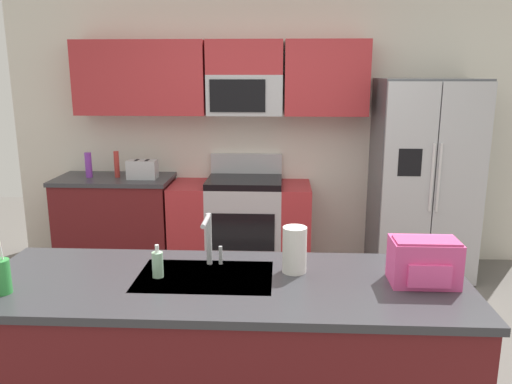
# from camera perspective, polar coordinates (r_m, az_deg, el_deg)

# --- Properties ---
(ground_plane) EXTENTS (9.00, 9.00, 0.00)m
(ground_plane) POSITION_cam_1_polar(r_m,az_deg,el_deg) (3.57, 0.19, -18.96)
(ground_plane) COLOR #66605B
(ground_plane) RESTS_ON ground
(kitchen_wall_unit) EXTENTS (5.20, 0.43, 2.60)m
(kitchen_wall_unit) POSITION_cam_1_polar(r_m,az_deg,el_deg) (5.13, -0.29, 8.45)
(kitchen_wall_unit) COLOR silver
(kitchen_wall_unit) RESTS_ON ground
(back_counter) EXTENTS (1.13, 0.63, 0.90)m
(back_counter) POSITION_cam_1_polar(r_m,az_deg,el_deg) (5.29, -15.34, -3.14)
(back_counter) COLOR maroon
(back_counter) RESTS_ON ground
(range_oven) EXTENTS (1.36, 0.61, 1.10)m
(range_oven) POSITION_cam_1_polar(r_m,az_deg,el_deg) (5.05, -1.70, -3.54)
(range_oven) COLOR #B7BABF
(range_oven) RESTS_ON ground
(refrigerator) EXTENTS (0.90, 0.76, 1.85)m
(refrigerator) POSITION_cam_1_polar(r_m,az_deg,el_deg) (5.03, 18.19, 1.37)
(refrigerator) COLOR #4C4F54
(refrigerator) RESTS_ON ground
(island_counter) EXTENTS (2.42, 0.85, 0.90)m
(island_counter) POSITION_cam_1_polar(r_m,az_deg,el_deg) (2.77, -3.53, -18.39)
(island_counter) COLOR maroon
(island_counter) RESTS_ON ground
(toaster) EXTENTS (0.28, 0.16, 0.18)m
(toaster) POSITION_cam_1_polar(r_m,az_deg,el_deg) (5.03, -12.61, 2.50)
(toaster) COLOR #B7BABF
(toaster) RESTS_ON back_counter
(pepper_mill) EXTENTS (0.05, 0.05, 0.26)m
(pepper_mill) POSITION_cam_1_polar(r_m,az_deg,el_deg) (5.15, -15.34, 3.01)
(pepper_mill) COLOR #B2332D
(pepper_mill) RESTS_ON back_counter
(bottle_purple) EXTENTS (0.07, 0.07, 0.24)m
(bottle_purple) POSITION_cam_1_polar(r_m,az_deg,el_deg) (5.23, -18.26, 2.90)
(bottle_purple) COLOR purple
(bottle_purple) RESTS_ON back_counter
(sink_faucet) EXTENTS (0.09, 0.21, 0.28)m
(sink_faucet) POSITION_cam_1_polar(r_m,az_deg,el_deg) (2.69, -5.26, -4.90)
(sink_faucet) COLOR #B7BABF
(sink_faucet) RESTS_ON island_counter
(drink_cup_green) EXTENTS (0.08, 0.08, 0.28)m
(drink_cup_green) POSITION_cam_1_polar(r_m,az_deg,el_deg) (2.66, -26.63, -8.44)
(drink_cup_green) COLOR green
(drink_cup_green) RESTS_ON island_counter
(soap_dispenser) EXTENTS (0.06, 0.06, 0.17)m
(soap_dispenser) POSITION_cam_1_polar(r_m,az_deg,el_deg) (2.62, -10.96, -7.94)
(soap_dispenser) COLOR #A5D8B2
(soap_dispenser) RESTS_ON island_counter
(paper_towel_roll) EXTENTS (0.12, 0.12, 0.24)m
(paper_towel_roll) POSITION_cam_1_polar(r_m,az_deg,el_deg) (2.62, 4.34, -6.46)
(paper_towel_roll) COLOR white
(paper_towel_roll) RESTS_ON island_counter
(backpack) EXTENTS (0.32, 0.22, 0.23)m
(backpack) POSITION_cam_1_polar(r_m,az_deg,el_deg) (2.61, 18.33, -7.34)
(backpack) COLOR #EA4C93
(backpack) RESTS_ON island_counter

